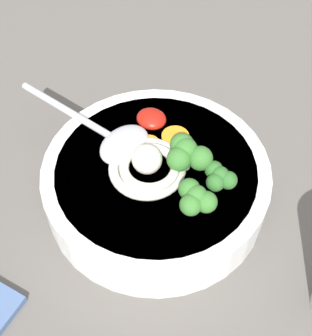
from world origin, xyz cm
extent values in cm
cube|color=#5B5651|center=(0.00, 0.00, 1.32)|extent=(109.39, 109.39, 2.64)
cylinder|color=white|center=(-2.31, -3.48, 5.23)|extent=(23.56, 23.56, 5.17)
cylinder|color=#B27A33|center=(-2.31, -3.48, 5.43)|extent=(20.73, 20.73, 4.75)
torus|color=silver|center=(-2.84, -4.31, 8.35)|extent=(7.83, 7.83, 1.08)
torus|color=silver|center=(-2.33, -4.65, 9.21)|extent=(8.39, 8.39, 0.97)
sphere|color=silver|center=(-2.84, -4.31, 9.75)|extent=(3.04, 3.04, 3.04)
ellipsoid|color=#B7B7BC|center=(-6.42, -3.12, 8.61)|extent=(4.92, 6.37, 1.60)
cylinder|color=#B7B7BC|center=(-13.89, -2.45, 8.61)|extent=(15.01, 2.13, 0.80)
ellipsoid|color=#B2190F|center=(-6.05, 1.54, 8.56)|extent=(3.35, 3.01, 1.51)
cylinder|color=#7A9E60|center=(4.12, -2.23, 8.30)|extent=(0.92, 0.92, 0.98)
sphere|color=#2D6628|center=(4.12, -2.23, 9.69)|extent=(1.80, 1.80, 1.80)
sphere|color=#2D6628|center=(5.02, -2.23, 9.53)|extent=(1.80, 1.80, 1.80)
sphere|color=#2D6628|center=(3.30, -1.90, 9.61)|extent=(1.80, 1.80, 1.80)
sphere|color=#2D6628|center=(4.12, -3.13, 9.56)|extent=(1.80, 1.80, 1.80)
cylinder|color=#7A9E60|center=(0.46, -1.74, 8.48)|extent=(1.25, 1.25, 1.34)
sphere|color=#38752D|center=(0.46, -1.74, 10.38)|extent=(2.46, 2.46, 2.46)
sphere|color=#38752D|center=(1.69, -1.74, 10.16)|extent=(2.46, 2.46, 2.46)
sphere|color=#38752D|center=(-0.65, -1.29, 10.27)|extent=(2.46, 2.46, 2.46)
sphere|color=#38752D|center=(0.46, -2.97, 10.20)|extent=(2.46, 2.46, 2.46)
cylinder|color=#7A9E60|center=(3.46, -5.72, 8.38)|extent=(1.06, 1.06, 1.14)
sphere|color=#38752D|center=(3.46, -5.72, 9.99)|extent=(2.08, 2.08, 2.08)
sphere|color=#38752D|center=(4.50, -5.72, 9.80)|extent=(2.08, 2.08, 2.08)
sphere|color=#38752D|center=(2.51, -5.34, 9.89)|extent=(2.08, 2.08, 2.08)
sphere|color=#38752D|center=(3.46, -6.76, 9.83)|extent=(2.08, 2.08, 2.08)
cylinder|color=orange|center=(-4.43, -1.70, 8.15)|extent=(2.70, 2.70, 0.69)
cylinder|color=orange|center=(-2.58, 0.83, 8.17)|extent=(2.95, 2.95, 0.73)
camera|label=1|loc=(13.11, -28.17, 44.93)|focal=49.49mm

